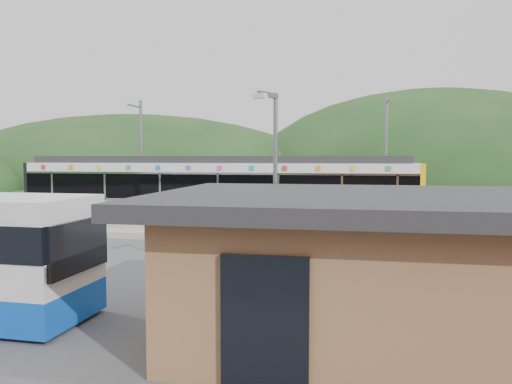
# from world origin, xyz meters

# --- Properties ---
(ground) EXTENTS (120.00, 120.00, 0.00)m
(ground) POSITION_xyz_m (0.00, 0.00, 0.00)
(ground) COLOR #4C4C4F
(ground) RESTS_ON ground
(hills) EXTENTS (146.00, 149.00, 26.00)m
(hills) POSITION_xyz_m (6.19, 5.29, 0.00)
(hills) COLOR #1E3D19
(hills) RESTS_ON ground
(platform) EXTENTS (26.00, 3.20, 0.30)m
(platform) POSITION_xyz_m (0.00, 3.30, 0.15)
(platform) COLOR #9E9E99
(platform) RESTS_ON ground
(yellow_line) EXTENTS (26.00, 0.10, 0.01)m
(yellow_line) POSITION_xyz_m (0.00, 2.00, 0.30)
(yellow_line) COLOR yellow
(yellow_line) RESTS_ON platform
(train) EXTENTS (20.44, 3.01, 3.74)m
(train) POSITION_xyz_m (-1.68, 6.00, 2.06)
(train) COLOR black
(train) RESTS_ON ground
(catenary_mast_west) EXTENTS (0.18, 1.80, 7.00)m
(catenary_mast_west) POSITION_xyz_m (-7.00, 8.56, 3.65)
(catenary_mast_west) COLOR slate
(catenary_mast_west) RESTS_ON ground
(catenary_mast_east) EXTENTS (0.18, 1.80, 7.00)m
(catenary_mast_east) POSITION_xyz_m (7.00, 8.56, 3.65)
(catenary_mast_east) COLOR slate
(catenary_mast_east) RESTS_ON ground
(station_shelter) EXTENTS (9.20, 6.20, 3.00)m
(station_shelter) POSITION_xyz_m (6.00, -9.01, 1.55)
(station_shelter) COLOR brown
(station_shelter) RESTS_ON ground
(lamp_post) EXTENTS (0.43, 1.02, 5.43)m
(lamp_post) POSITION_xyz_m (3.25, -5.80, 3.26)
(lamp_post) COLOR slate
(lamp_post) RESTS_ON ground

